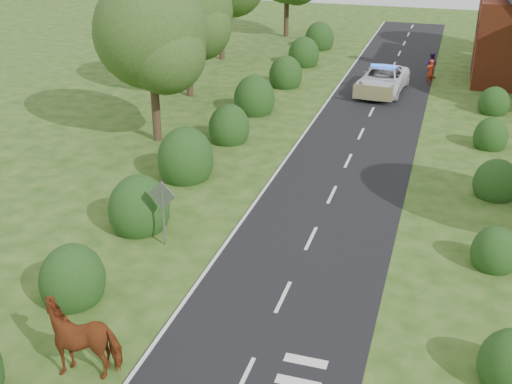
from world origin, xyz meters
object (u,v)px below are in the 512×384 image
(cow, at_px, (85,339))
(pedestrian_red, at_px, (430,72))
(police_van, at_px, (382,80))
(road_sign, at_px, (163,204))
(pedestrian_purple, at_px, (431,65))

(cow, bearing_deg, pedestrian_red, 151.69)
(cow, distance_m, police_van, 29.39)
(road_sign, xyz_separation_m, pedestrian_red, (7.84, 25.23, -0.81))
(cow, height_order, pedestrian_purple, pedestrian_purple)
(police_van, relative_size, pedestrian_red, 3.59)
(pedestrian_red, relative_size, pedestrian_purple, 0.97)
(road_sign, height_order, police_van, road_sign)
(cow, distance_m, pedestrian_red, 32.70)
(cow, bearing_deg, pedestrian_purple, 152.46)
(cow, bearing_deg, road_sign, 170.88)
(cow, xyz_separation_m, pedestrian_purple, (6.99, 33.83, 0.00))
(road_sign, xyz_separation_m, cow, (0.79, -6.70, -0.78))
(road_sign, relative_size, pedestrian_red, 1.49)
(road_sign, bearing_deg, pedestrian_purple, 73.99)
(pedestrian_purple, bearing_deg, cow, 99.21)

